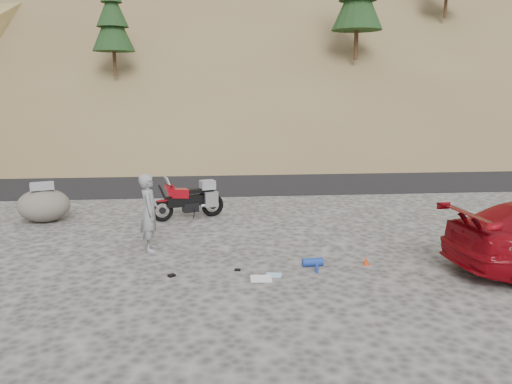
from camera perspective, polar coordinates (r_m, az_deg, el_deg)
ground at (r=11.60m, az=-7.65°, el=-6.52°), size 140.00×140.00×0.00m
road at (r=20.33m, az=-6.55°, el=1.48°), size 120.00×7.00×0.05m
hillside at (r=52.41m, az=-5.99°, el=19.96°), size 120.00×73.00×46.72m
motorcycle at (r=14.15m, az=-7.39°, el=-0.89°), size 2.03×1.03×1.26m
man at (r=11.70m, az=-11.90°, el=-6.50°), size 0.49×0.69×1.77m
boulder at (r=14.92m, az=-23.10°, el=-1.33°), size 1.52×1.33×1.09m
gear_white_cloth at (r=9.80m, az=0.59°, el=-9.87°), size 0.42×0.38×0.01m
gear_blue_mat at (r=10.51m, az=6.50°, el=-7.96°), size 0.44×0.19×0.17m
gear_bottle at (r=10.15m, az=6.97°, el=-8.64°), size 0.07×0.07×0.19m
gear_funnel at (r=10.75m, az=12.48°, el=-7.70°), size 0.16×0.16×0.18m
gear_glove_a at (r=10.22m, az=-2.12°, el=-8.87°), size 0.13×0.10×0.03m
gear_glove_b at (r=10.05m, az=-9.63°, el=-9.38°), size 0.17×0.16×0.04m
gear_blue_cloth at (r=9.98m, az=2.04°, el=-9.46°), size 0.36×0.30×0.01m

